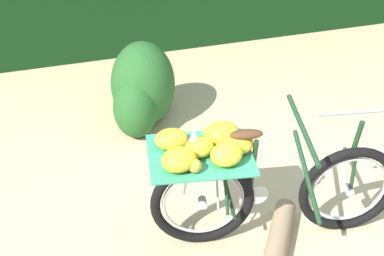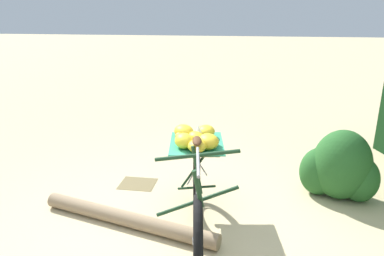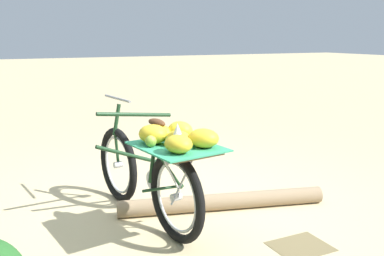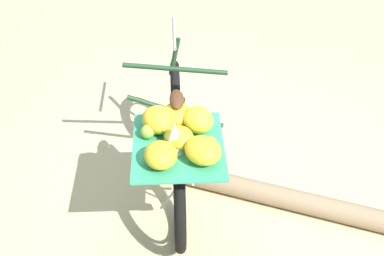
# 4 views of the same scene
# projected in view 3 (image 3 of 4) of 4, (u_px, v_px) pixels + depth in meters

# --- Properties ---
(ground_plane) EXTENTS (60.00, 60.00, 0.00)m
(ground_plane) POSITION_uv_depth(u_px,v_px,m) (160.00, 215.00, 3.93)
(ground_plane) COLOR #C6B284
(bicycle) EXTENTS (0.78, 1.80, 1.03)m
(bicycle) POSITION_uv_depth(u_px,v_px,m) (154.00, 165.00, 3.61)
(bicycle) COLOR black
(bicycle) RESTS_ON ground_plane
(fallen_log) EXTENTS (1.92, 0.65, 0.15)m
(fallen_log) POSITION_uv_depth(u_px,v_px,m) (223.00, 202.00, 4.04)
(fallen_log) COLOR #937A5B
(fallen_log) RESTS_ON ground_plane
(leaf_litter_patch) EXTENTS (0.44, 0.36, 0.01)m
(leaf_litter_patch) POSITION_uv_depth(u_px,v_px,m) (300.00, 246.00, 3.34)
(leaf_litter_patch) COLOR olive
(leaf_litter_patch) RESTS_ON ground_plane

